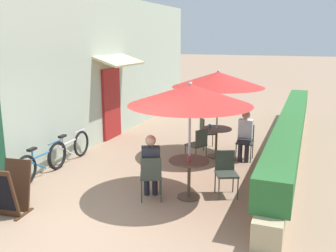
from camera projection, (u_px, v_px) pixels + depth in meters
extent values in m
plane|color=#9E7F66|center=(83.00, 233.00, 5.88)|extent=(120.00, 120.00, 0.00)
cube|color=#B2C1AD|center=(115.00, 67.00, 11.54)|extent=(0.24, 11.57, 4.20)
cube|color=maroon|center=(112.00, 104.00, 11.20)|extent=(0.08, 0.96, 2.10)
cube|color=beige|center=(119.00, 60.00, 10.79)|extent=(0.78, 1.80, 0.30)
cube|color=tan|center=(290.00, 143.00, 10.03)|extent=(0.44, 10.57, 0.45)
cube|color=#2D6B33|center=(291.00, 125.00, 9.91)|extent=(0.60, 10.05, 0.56)
cylinder|color=brown|center=(189.00, 197.00, 7.18)|extent=(0.44, 0.44, 0.02)
cylinder|color=brown|center=(189.00, 179.00, 7.10)|extent=(0.06, 0.06, 0.73)
cylinder|color=brown|center=(189.00, 161.00, 7.01)|extent=(0.76, 0.76, 0.02)
cylinder|color=#B7B7BC|center=(189.00, 144.00, 6.94)|extent=(0.04, 0.04, 2.13)
cone|color=red|center=(190.00, 95.00, 6.72)|extent=(2.28, 2.28, 0.38)
sphere|color=#B7B7BC|center=(190.00, 84.00, 6.68)|extent=(0.07, 0.07, 0.07)
cube|color=#384238|center=(227.00, 174.00, 7.13)|extent=(0.53, 0.53, 0.04)
cube|color=#384238|center=(225.00, 161.00, 7.26)|extent=(0.36, 0.19, 0.42)
cylinder|color=#384238|center=(219.00, 189.00, 7.00)|extent=(0.02, 0.02, 0.45)
cylinder|color=#384238|center=(238.00, 189.00, 7.02)|extent=(0.02, 0.02, 0.45)
cylinder|color=#384238|center=(215.00, 182.00, 7.35)|extent=(0.02, 0.02, 0.45)
cylinder|color=#384238|center=(233.00, 182.00, 7.37)|extent=(0.02, 0.02, 0.45)
cube|color=#384238|center=(151.00, 176.00, 7.03)|extent=(0.53, 0.53, 0.04)
cube|color=#384238|center=(151.00, 169.00, 6.80)|extent=(0.36, 0.19, 0.42)
cylinder|color=#384238|center=(160.00, 184.00, 7.27)|extent=(0.02, 0.02, 0.45)
cylinder|color=#384238|center=(142.00, 184.00, 7.24)|extent=(0.02, 0.02, 0.45)
cylinder|color=#384238|center=(161.00, 191.00, 6.92)|extent=(0.02, 0.02, 0.45)
cylinder|color=#384238|center=(142.00, 191.00, 6.89)|extent=(0.02, 0.02, 0.45)
cylinder|color=#23232D|center=(155.00, 183.00, 7.26)|extent=(0.11, 0.11, 0.47)
cylinder|color=#23232D|center=(147.00, 183.00, 7.25)|extent=(0.11, 0.11, 0.47)
cube|color=#23232D|center=(151.00, 171.00, 7.10)|extent=(0.42, 0.45, 0.12)
cube|color=#282D38|center=(151.00, 160.00, 6.93)|extent=(0.40, 0.34, 0.50)
sphere|color=tan|center=(151.00, 140.00, 6.87)|extent=(0.20, 0.20, 0.20)
cylinder|color=#B73D3D|center=(189.00, 159.00, 6.94)|extent=(0.07, 0.07, 0.09)
cylinder|color=brown|center=(216.00, 156.00, 9.62)|extent=(0.44, 0.44, 0.02)
cylinder|color=brown|center=(216.00, 143.00, 9.54)|extent=(0.06, 0.06, 0.73)
cylinder|color=brown|center=(217.00, 129.00, 9.45)|extent=(0.76, 0.76, 0.02)
cylinder|color=#B7B7BC|center=(217.00, 116.00, 9.38)|extent=(0.04, 0.04, 2.13)
cone|color=red|center=(218.00, 79.00, 9.16)|extent=(2.28, 2.28, 0.38)
sphere|color=#B7B7BC|center=(218.00, 71.00, 9.12)|extent=(0.07, 0.07, 0.07)
cube|color=#384238|center=(208.00, 133.00, 10.21)|extent=(0.55, 0.55, 0.04)
cube|color=#384238|center=(202.00, 126.00, 10.13)|extent=(0.22, 0.34, 0.42)
cylinder|color=#384238|center=(216.00, 142.00, 10.12)|extent=(0.02, 0.02, 0.45)
cylinder|color=#384238|center=(213.00, 139.00, 10.46)|extent=(0.02, 0.02, 0.45)
cylinder|color=#384238|center=(204.00, 143.00, 10.06)|extent=(0.02, 0.02, 0.45)
cylinder|color=#384238|center=(200.00, 139.00, 10.40)|extent=(0.02, 0.02, 0.45)
cube|color=#384238|center=(196.00, 145.00, 9.07)|extent=(0.54, 0.54, 0.04)
cube|color=#384238|center=(201.00, 138.00, 8.88)|extent=(0.21, 0.35, 0.42)
cylinder|color=#384238|center=(196.00, 151.00, 9.37)|extent=(0.02, 0.02, 0.45)
cylinder|color=#384238|center=(185.00, 154.00, 9.14)|extent=(0.02, 0.02, 0.45)
cylinder|color=#384238|center=(206.00, 154.00, 9.10)|extent=(0.02, 0.02, 0.45)
cylinder|color=#384238|center=(196.00, 157.00, 8.87)|extent=(0.02, 0.02, 0.45)
cube|color=#384238|center=(245.00, 142.00, 9.28)|extent=(0.41, 0.41, 0.04)
cube|color=#384238|center=(246.00, 133.00, 9.40)|extent=(0.38, 0.04, 0.42)
cylinder|color=#384238|center=(236.00, 152.00, 9.23)|extent=(0.02, 0.02, 0.45)
cylinder|color=#384238|center=(251.00, 154.00, 9.11)|extent=(0.02, 0.02, 0.45)
cylinder|color=#384238|center=(238.00, 148.00, 9.55)|extent=(0.02, 0.02, 0.45)
cylinder|color=#384238|center=(253.00, 150.00, 9.44)|extent=(0.02, 0.02, 0.45)
cylinder|color=#23232D|center=(240.00, 152.00, 9.19)|extent=(0.11, 0.11, 0.47)
cylinder|color=#23232D|center=(247.00, 153.00, 9.14)|extent=(0.11, 0.11, 0.47)
cube|color=#23232D|center=(244.00, 140.00, 9.18)|extent=(0.31, 0.37, 0.12)
cube|color=white|center=(246.00, 129.00, 9.22)|extent=(0.34, 0.23, 0.50)
sphere|color=#A87556|center=(246.00, 115.00, 9.12)|extent=(0.20, 0.20, 0.20)
cylinder|color=teal|center=(210.00, 126.00, 9.50)|extent=(0.07, 0.07, 0.09)
torus|color=black|center=(57.00, 156.00, 8.65)|extent=(0.06, 0.64, 0.64)
torus|color=black|center=(26.00, 170.00, 7.71)|extent=(0.06, 0.64, 0.64)
cylinder|color=#236BA8|center=(42.00, 155.00, 8.14)|extent=(0.04, 0.80, 0.04)
cylinder|color=#236BA8|center=(37.00, 165.00, 8.01)|extent=(0.04, 0.59, 0.39)
cylinder|color=#236BA8|center=(32.00, 154.00, 7.86)|extent=(0.04, 0.04, 0.23)
cube|color=black|center=(32.00, 149.00, 7.84)|extent=(0.10, 0.22, 0.05)
cylinder|color=#236BA8|center=(55.00, 142.00, 8.53)|extent=(0.03, 0.46, 0.03)
torus|color=black|center=(81.00, 144.00, 9.61)|extent=(0.09, 0.66, 0.66)
torus|color=black|center=(58.00, 155.00, 8.66)|extent=(0.09, 0.66, 0.66)
cylinder|color=silver|center=(70.00, 142.00, 9.09)|extent=(0.07, 0.80, 0.04)
cylinder|color=silver|center=(66.00, 151.00, 8.97)|extent=(0.06, 0.59, 0.39)
cylinder|color=silver|center=(63.00, 141.00, 8.81)|extent=(0.04, 0.04, 0.23)
cube|color=black|center=(62.00, 136.00, 8.78)|extent=(0.11, 0.22, 0.05)
cylinder|color=silver|center=(80.00, 131.00, 9.49)|extent=(0.05, 0.46, 0.03)
cube|color=#422819|center=(17.00, 185.00, 6.61)|extent=(0.54, 0.29, 0.90)
cube|color=black|center=(18.00, 183.00, 6.63)|extent=(0.44, 0.21, 0.68)
cube|color=#422819|center=(2.00, 194.00, 6.24)|extent=(0.54, 0.29, 0.90)
cube|color=black|center=(1.00, 193.00, 6.21)|extent=(0.44, 0.21, 0.68)
cube|color=#422819|center=(24.00, 214.00, 6.47)|extent=(0.11, 0.48, 0.02)
cube|color=#422819|center=(0.00, 211.00, 6.59)|extent=(0.11, 0.48, 0.02)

